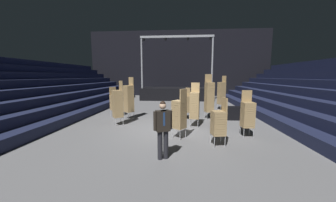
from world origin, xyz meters
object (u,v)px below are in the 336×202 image
chair_stack_mid_left (209,97)px  chair_stack_mid_right (115,102)px  chair_stack_rear_left (219,122)px  chair_stack_rear_right (118,103)px  man_with_tie (163,127)px  chair_stack_mid_centre (129,98)px  chair_stack_rear_centre (179,114)px  stage_riser (177,93)px  chair_stack_aisle_right (185,104)px  equipment_road_case (234,113)px  chair_stack_front_right (248,114)px  chair_stack_front_left (221,93)px  chair_stack_aisle_left (195,105)px

chair_stack_mid_left → chair_stack_mid_right: 5.65m
chair_stack_mid_right → chair_stack_rear_left: (5.39, -4.33, -0.04)m
chair_stack_rear_right → chair_stack_rear_left: bearing=-155.4°
man_with_tie → chair_stack_mid_centre: 5.61m
chair_stack_rear_left → chair_stack_mid_left: bearing=-13.8°
chair_stack_rear_centre → chair_stack_mid_right: bearing=83.3°
stage_riser → chair_stack_aisle_right: 9.16m
chair_stack_mid_right → equipment_road_case: 7.08m
man_with_tie → chair_stack_rear_left: size_ratio=1.02×
chair_stack_mid_right → chair_stack_mid_centre: 1.20m
chair_stack_mid_left → chair_stack_mid_centre: (-4.59, -0.41, -0.08)m
chair_stack_front_right → chair_stack_rear_centre: bearing=4.0°
chair_stack_front_left → chair_stack_aisle_right: bearing=114.3°
chair_stack_front_right → chair_stack_mid_centre: 6.30m
chair_stack_aisle_right → chair_stack_rear_left: bearing=165.1°
chair_stack_mid_left → chair_stack_mid_right: size_ratio=1.43×
chair_stack_front_left → chair_stack_front_right: size_ratio=1.32×
man_with_tie → equipment_road_case: bearing=-147.2°
chair_stack_front_left → man_with_tie: bearing=131.9°
chair_stack_front_left → chair_stack_mid_left: bearing=130.4°
man_with_tie → chair_stack_mid_left: 5.81m
stage_riser → equipment_road_case: stage_riser is taller
chair_stack_front_right → chair_stack_rear_right: 5.99m
man_with_tie → chair_stack_mid_right: bearing=-81.1°
man_with_tie → chair_stack_mid_left: bearing=-134.9°
stage_riser → equipment_road_case: bearing=-68.2°
chair_stack_mid_centre → chair_stack_rear_left: size_ratio=1.40×
chair_stack_mid_right → chair_stack_rear_centre: size_ratio=0.91×
chair_stack_aisle_right → man_with_tie: bearing=141.6°
chair_stack_rear_left → chair_stack_front_right: bearing=-61.0°
chair_stack_rear_centre → chair_stack_aisle_left: chair_stack_aisle_left is taller
chair_stack_front_left → stage_riser: bearing=4.4°
chair_stack_rear_centre → chair_stack_mid_centre: bearing=79.0°
chair_stack_aisle_left → equipment_road_case: size_ratio=2.37×
stage_riser → chair_stack_aisle_left: stage_riser is taller
chair_stack_rear_left → equipment_road_case: 4.48m
stage_riser → chair_stack_mid_centre: bearing=-104.6°
chair_stack_front_left → chair_stack_rear_left: chair_stack_front_left is taller
chair_stack_mid_centre → chair_stack_mid_right: bearing=12.6°
chair_stack_mid_right → chair_stack_rear_centre: (4.00, -3.62, 0.08)m
man_with_tie → chair_stack_aisle_left: size_ratio=0.81×
chair_stack_mid_left → chair_stack_rear_left: 4.26m
man_with_tie → chair_stack_rear_right: 4.51m
chair_stack_front_right → chair_stack_aisle_right: (-2.48, 2.88, -0.04)m
chair_stack_mid_centre → chair_stack_rear_left: (4.34, -3.81, -0.34)m
chair_stack_mid_right → stage_riser: bearing=-158.8°
man_with_tie → chair_stack_mid_right: 6.58m
stage_riser → chair_stack_aisle_right: size_ratio=4.09×
chair_stack_mid_left → chair_stack_rear_centre: bearing=49.4°
chair_stack_rear_left → chair_stack_aisle_right: chair_stack_aisle_right is taller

